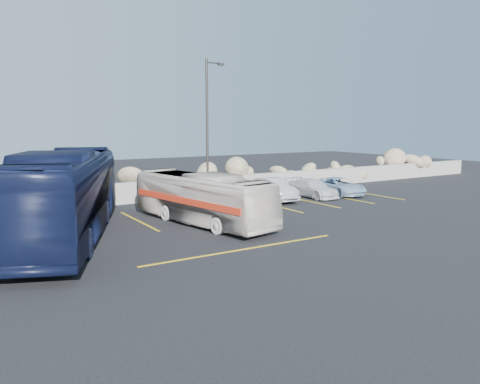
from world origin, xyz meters
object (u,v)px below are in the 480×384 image
vintage_bus (201,198)px  car_d (339,186)px  car_c (312,188)px  lamppost (208,127)px  tour_coach (63,195)px  car_a (231,194)px  car_b (273,190)px

vintage_bus → car_d: size_ratio=2.11×
vintage_bus → car_c: vintage_bus is taller
lamppost → car_d: lamppost is taller
lamppost → car_c: size_ratio=2.11×
vintage_bus → tour_coach: size_ratio=0.67×
lamppost → car_d: size_ratio=2.04×
vintage_bus → tour_coach: tour_coach is taller
tour_coach → car_d: size_ratio=3.16×
tour_coach → car_c: tour_coach is taller
vintage_bus → car_a: vintage_bus is taller
lamppost → car_d: 9.55m
car_a → tour_coach: bearing=-166.3°
vintage_bus → car_d: bearing=5.1°
car_c → lamppost: bearing=168.6°
car_b → car_a: bearing=-171.7°
vintage_bus → car_a: 5.00m
tour_coach → car_a: size_ratio=3.46×
lamppost → car_c: 7.69m
lamppost → car_b: size_ratio=2.03×
car_c → car_d: 2.08m
tour_coach → car_a: 9.98m
car_c → car_d: bearing=-5.2°
vintage_bus → tour_coach: (-5.85, 0.48, 0.57)m
car_b → car_d: size_ratio=1.00×
car_d → tour_coach: bearing=-166.7°
car_a → car_d: (7.84, -0.31, -0.06)m
lamppost → car_a: size_ratio=2.23×
lamppost → vintage_bus: (-2.78, -4.48, -3.14)m
lamppost → vintage_bus: size_ratio=0.96×
vintage_bus → car_d: vintage_bus is taller
car_a → car_c: size_ratio=0.95×
tour_coach → lamppost: bearing=46.9°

